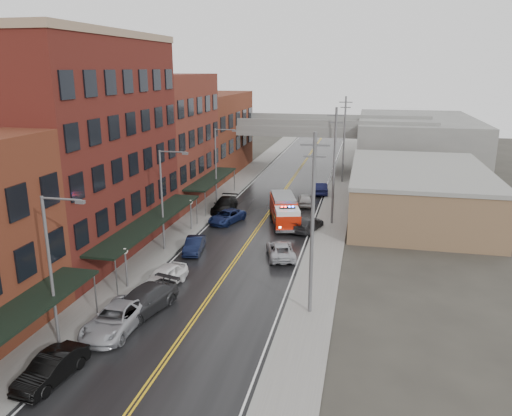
# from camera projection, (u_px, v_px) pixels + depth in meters

# --- Properties ---
(road) EXTENTS (11.00, 160.00, 0.02)m
(road) POSITION_uv_depth(u_px,v_px,m) (254.00, 234.00, 48.67)
(road) COLOR black
(road) RESTS_ON ground
(sidewalk_left) EXTENTS (3.00, 160.00, 0.15)m
(sidewalk_left) POSITION_uv_depth(u_px,v_px,m) (183.00, 229.00, 50.18)
(sidewalk_left) COLOR slate
(sidewalk_left) RESTS_ON ground
(sidewalk_right) EXTENTS (3.00, 160.00, 0.15)m
(sidewalk_right) POSITION_uv_depth(u_px,v_px,m) (329.00, 239.00, 47.14)
(sidewalk_right) COLOR slate
(sidewalk_right) RESTS_ON ground
(curb_left) EXTENTS (0.30, 160.00, 0.15)m
(curb_left) POSITION_uv_depth(u_px,v_px,m) (199.00, 230.00, 49.83)
(curb_left) COLOR gray
(curb_left) RESTS_ON ground
(curb_right) EXTENTS (0.30, 160.00, 0.15)m
(curb_right) POSITION_uv_depth(u_px,v_px,m) (311.00, 238.00, 47.48)
(curb_right) COLOR gray
(curb_right) RESTS_ON ground
(brick_building_b) EXTENTS (9.00, 20.00, 18.00)m
(brick_building_b) POSITION_uv_depth(u_px,v_px,m) (83.00, 149.00, 42.43)
(brick_building_b) COLOR #4D1514
(brick_building_b) RESTS_ON ground
(brick_building_c) EXTENTS (9.00, 15.00, 15.00)m
(brick_building_c) POSITION_uv_depth(u_px,v_px,m) (164.00, 139.00, 59.28)
(brick_building_c) COLOR maroon
(brick_building_c) RESTS_ON ground
(brick_building_far) EXTENTS (9.00, 20.00, 12.00)m
(brick_building_far) POSITION_uv_depth(u_px,v_px,m) (209.00, 134.00, 76.13)
(brick_building_far) COLOR #622B19
(brick_building_far) RESTS_ON ground
(tan_building) EXTENTS (14.00, 22.00, 5.00)m
(tan_building) POSITION_uv_depth(u_px,v_px,m) (418.00, 194.00, 54.07)
(tan_building) COLOR brown
(tan_building) RESTS_ON ground
(right_far_block) EXTENTS (18.00, 30.00, 8.00)m
(right_far_block) POSITION_uv_depth(u_px,v_px,m) (415.00, 142.00, 81.44)
(right_far_block) COLOR slate
(right_far_block) RESTS_ON ground
(awning_1) EXTENTS (2.60, 18.00, 3.09)m
(awning_1) POSITION_uv_depth(u_px,v_px,m) (151.00, 221.00, 42.85)
(awning_1) COLOR black
(awning_1) RESTS_ON ground
(awning_2) EXTENTS (2.60, 13.00, 3.09)m
(awning_2) POSITION_uv_depth(u_px,v_px,m) (212.00, 179.00, 59.29)
(awning_2) COLOR black
(awning_2) RESTS_ON ground
(globe_lamp_1) EXTENTS (0.44, 0.44, 3.12)m
(globe_lamp_1) POSITION_uv_depth(u_px,v_px,m) (125.00, 259.00, 36.22)
(globe_lamp_1) COLOR #59595B
(globe_lamp_1) RESTS_ON ground
(globe_lamp_2) EXTENTS (0.44, 0.44, 3.12)m
(globe_lamp_2) POSITION_uv_depth(u_px,v_px,m) (191.00, 208.00, 49.38)
(globe_lamp_2) COLOR #59595B
(globe_lamp_2) RESTS_ON ground
(street_lamp_0) EXTENTS (2.64, 0.22, 9.00)m
(street_lamp_0) POSITION_uv_depth(u_px,v_px,m) (53.00, 262.00, 27.96)
(street_lamp_0) COLOR #59595B
(street_lamp_0) RESTS_ON ground
(street_lamp_1) EXTENTS (2.64, 0.22, 9.00)m
(street_lamp_1) POSITION_uv_depth(u_px,v_px,m) (164.00, 194.00, 43.00)
(street_lamp_1) COLOR #59595B
(street_lamp_1) RESTS_ON ground
(street_lamp_2) EXTENTS (2.64, 0.22, 9.00)m
(street_lamp_2) POSITION_uv_depth(u_px,v_px,m) (218.00, 161.00, 58.03)
(street_lamp_2) COLOR #59595B
(street_lamp_2) RESTS_ON ground
(utility_pole_0) EXTENTS (1.80, 0.24, 12.00)m
(utility_pole_0) POSITION_uv_depth(u_px,v_px,m) (312.00, 222.00, 31.37)
(utility_pole_0) COLOR #59595B
(utility_pole_0) RESTS_ON ground
(utility_pole_1) EXTENTS (1.80, 0.24, 12.00)m
(utility_pole_1) POSITION_uv_depth(u_px,v_px,m) (334.00, 165.00, 50.17)
(utility_pole_1) COLOR #59595B
(utility_pole_1) RESTS_ON ground
(utility_pole_2) EXTENTS (1.80, 0.24, 12.00)m
(utility_pole_2) POSITION_uv_depth(u_px,v_px,m) (344.00, 138.00, 68.96)
(utility_pole_2) COLOR #59595B
(utility_pole_2) RESTS_ON ground
(overpass) EXTENTS (40.00, 10.00, 7.50)m
(overpass) POSITION_uv_depth(u_px,v_px,m) (299.00, 133.00, 77.13)
(overpass) COLOR slate
(overpass) RESTS_ON ground
(fire_truck) EXTENTS (4.66, 8.10, 2.82)m
(fire_truck) POSITION_uv_depth(u_px,v_px,m) (284.00, 210.00, 51.47)
(fire_truck) COLOR #B11B08
(fire_truck) RESTS_ON ground
(parked_car_left_1) EXTENTS (2.05, 4.59, 1.46)m
(parked_car_left_1) POSITION_uv_depth(u_px,v_px,m) (51.00, 368.00, 25.74)
(parked_car_left_1) COLOR black
(parked_car_left_1) RESTS_ON ground
(parked_car_left_2) EXTENTS (2.70, 5.70, 1.57)m
(parked_car_left_2) POSITION_uv_depth(u_px,v_px,m) (116.00, 319.00, 30.71)
(parked_car_left_2) COLOR #9D9EA4
(parked_car_left_2) RESTS_ON ground
(parked_car_left_3) EXTENTS (3.72, 6.13, 1.66)m
(parked_car_left_3) POSITION_uv_depth(u_px,v_px,m) (143.00, 301.00, 32.99)
(parked_car_left_3) COLOR #2B2B2E
(parked_car_left_3) RESTS_ON ground
(parked_car_left_4) EXTENTS (2.66, 4.91, 1.58)m
(parked_car_left_4) POSITION_uv_depth(u_px,v_px,m) (164.00, 277.00, 36.85)
(parked_car_left_4) COLOR white
(parked_car_left_4) RESTS_ON ground
(parked_car_left_5) EXTENTS (1.97, 4.18, 1.33)m
(parked_car_left_5) POSITION_uv_depth(u_px,v_px,m) (194.00, 245.00, 43.85)
(parked_car_left_5) COLOR black
(parked_car_left_5) RESTS_ON ground
(parked_car_left_6) EXTENTS (3.61, 5.23, 1.33)m
(parked_car_left_6) POSITION_uv_depth(u_px,v_px,m) (227.00, 217.00, 52.25)
(parked_car_left_6) COLOR #14214E
(parked_car_left_6) RESTS_ON ground
(parked_car_left_7) EXTENTS (2.27, 5.39, 1.55)m
(parked_car_left_7) POSITION_uv_depth(u_px,v_px,m) (225.00, 205.00, 56.29)
(parked_car_left_7) COLOR black
(parked_car_left_7) RESTS_ON ground
(parked_car_right_0) EXTENTS (3.46, 5.22, 1.33)m
(parked_car_right_0) POSITION_uv_depth(u_px,v_px,m) (281.00, 250.00, 42.63)
(parked_car_right_0) COLOR #A7A8AF
(parked_car_right_0) RESTS_ON ground
(parked_car_right_1) EXTENTS (3.20, 5.14, 1.39)m
(parked_car_right_1) POSITION_uv_depth(u_px,v_px,m) (308.00, 224.00, 49.68)
(parked_car_right_1) COLOR #29292B
(parked_car_right_1) RESTS_ON ground
(parked_car_right_2) EXTENTS (2.18, 4.32, 1.41)m
(parked_car_right_2) POSITION_uv_depth(u_px,v_px,m) (305.00, 200.00, 58.83)
(parked_car_right_2) COLOR #BCBCBC
(parked_car_right_2) RESTS_ON ground
(parked_car_right_3) EXTENTS (2.33, 4.81, 1.52)m
(parked_car_right_3) POSITION_uv_depth(u_px,v_px,m) (320.00, 188.00, 64.20)
(parked_car_right_3) COLOR #0E1134
(parked_car_right_3) RESTS_ON ground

